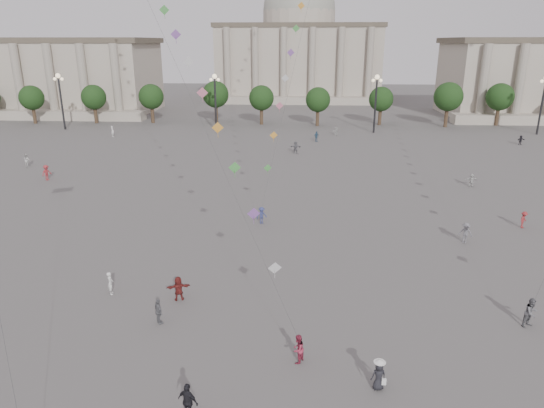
{
  "coord_description": "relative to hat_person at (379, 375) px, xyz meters",
  "views": [
    {
      "loc": [
        1.35,
        -22.14,
        16.4
      ],
      "look_at": [
        -0.73,
        12.0,
        4.89
      ],
      "focal_mm": 32.0,
      "sensor_mm": 36.0,
      "label": 1
    }
  ],
  "objects": [
    {
      "name": "ground",
      "position": [
        -5.39,
        1.95,
        -0.82
      ],
      "size": [
        360.0,
        360.0,
        0.0
      ],
      "primitive_type": "plane",
      "color": "#555250",
      "rests_on": "ground"
    },
    {
      "name": "hall_central",
      "position": [
        -5.39,
        131.17,
        13.41
      ],
      "size": [
        48.3,
        34.3,
        35.5
      ],
      "color": "#ADA091",
      "rests_on": "ground"
    },
    {
      "name": "tree_row",
      "position": [
        -5.39,
        79.95,
        4.57
      ],
      "size": [
        137.12,
        5.12,
        8.0
      ],
      "color": "#3C2D1E",
      "rests_on": "ground"
    },
    {
      "name": "lamp_post_far_west",
      "position": [
        -50.39,
        71.95,
        6.53
      ],
      "size": [
        2.0,
        0.9,
        10.65
      ],
      "color": "#262628",
      "rests_on": "ground"
    },
    {
      "name": "lamp_post_mid_west",
      "position": [
        -20.39,
        71.95,
        6.53
      ],
      "size": [
        2.0,
        0.9,
        10.65
      ],
      "color": "#262628",
      "rests_on": "ground"
    },
    {
      "name": "lamp_post_mid_east",
      "position": [
        9.61,
        71.95,
        6.53
      ],
      "size": [
        2.0,
        0.9,
        10.65
      ],
      "color": "#262628",
      "rests_on": "ground"
    },
    {
      "name": "lamp_post_far_east",
      "position": [
        39.61,
        71.95,
        6.53
      ],
      "size": [
        2.0,
        0.9,
        10.65
      ],
      "color": "#262628",
      "rests_on": "ground"
    },
    {
      "name": "person_crowd_0",
      "position": [
        -1.45,
        62.67,
        0.06
      ],
      "size": [
        1.11,
        0.91,
        1.77
      ],
      "primitive_type": "imported",
      "rotation": [
        0.0,
        0.0,
        0.55
      ],
      "color": "#325472",
      "rests_on": "ground"
    },
    {
      "name": "person_crowd_1",
      "position": [
        -41.59,
        42.53,
        0.09
      ],
      "size": [
        1.12,
        1.09,
        1.83
      ],
      "primitive_type": "imported",
      "rotation": [
        0.0,
        0.0,
        2.46
      ],
      "color": "silver",
      "rests_on": "ground"
    },
    {
      "name": "person_crowd_2",
      "position": [
        -35.5,
        36.11,
        0.14
      ],
      "size": [
        1.2,
        1.43,
        1.92
      ],
      "primitive_type": "imported",
      "rotation": [
        0.0,
        0.0,
        1.09
      ],
      "color": "maroon",
      "rests_on": "ground"
    },
    {
      "name": "person_crowd_4",
      "position": [
        2.3,
        68.85,
        -0.05
      ],
      "size": [
        1.22,
        1.42,
        1.54
      ],
      "primitive_type": "imported",
      "rotation": [
        0.0,
        0.0,
        4.07
      ],
      "color": "silver",
      "rests_on": "ground"
    },
    {
      "name": "person_crowd_6",
      "position": [
        10.11,
        19.09,
        0.08
      ],
      "size": [
        1.34,
        1.1,
        1.8
      ],
      "primitive_type": "imported",
      "rotation": [
        0.0,
        0.0,
        5.84
      ],
      "color": "slate",
      "rests_on": "ground"
    },
    {
      "name": "person_crowd_7",
      "position": [
        16.24,
        36.49,
        -0.05
      ],
      "size": [
        1.44,
        0.47,
        1.55
      ],
      "primitive_type": "imported",
      "rotation": [
        0.0,
        0.0,
        3.13
      ],
      "color": "beige",
      "rests_on": "ground"
    },
    {
      "name": "person_crowd_8",
      "position": [
        16.59,
        22.98,
        -0.03
      ],
      "size": [
        1.12,
        1.15,
        1.58
      ],
      "primitive_type": "imported",
      "rotation": [
        0.0,
        0.0,
        0.85
      ],
      "color": "maroon",
      "rests_on": "ground"
    },
    {
      "name": "person_crowd_9",
      "position": [
        32.5,
        62.04,
        -0.04
      ],
      "size": [
        1.53,
        0.92,
        1.57
      ],
      "primitive_type": "imported",
      "rotation": [
        0.0,
        0.0,
        0.34
      ],
      "color": "black",
      "rests_on": "ground"
    },
    {
      "name": "person_crowd_10",
      "position": [
        -38.13,
        64.97,
        0.15
      ],
      "size": [
        0.82,
        0.83,
        1.94
      ],
      "primitive_type": "imported",
      "rotation": [
        0.0,
        0.0,
        2.32
      ],
      "color": "white",
      "rests_on": "ground"
    },
    {
      "name": "person_crowd_12",
      "position": [
        -4.87,
        53.11,
        0.12
      ],
      "size": [
        1.79,
        0.74,
        1.88
      ],
      "primitive_type": "imported",
      "rotation": [
        0.0,
        0.0,
        3.03
      ],
      "color": "slate",
      "rests_on": "ground"
    },
    {
      "name": "person_crowd_13",
      "position": [
        -16.81,
        8.56,
        -0.02
      ],
      "size": [
        0.59,
        0.69,
        1.61
      ],
      "primitive_type": "imported",
      "rotation": [
        0.0,
        0.0,
        1.97
      ],
      "color": "silver",
      "rests_on": "ground"
    },
    {
      "name": "tourist_1",
      "position": [
        -8.94,
        -2.49,
        0.09
      ],
      "size": [
        1.15,
        0.83,
        1.82
      ],
      "primitive_type": "imported",
      "rotation": [
        0.0,
        0.0,
        2.73
      ],
      "color": "black",
      "rests_on": "ground"
    },
    {
      "name": "tourist_2",
      "position": [
        -11.98,
        8.04,
        0.02
      ],
      "size": [
        1.64,
        0.95,
        1.69
      ],
      "primitive_type": "imported",
      "rotation": [
        0.0,
        0.0,
        3.45
      ],
      "color": "maroon",
      "rests_on": "ground"
    },
    {
      "name": "tourist_3",
      "position": [
        -12.49,
        5.13,
        0.0
      ],
      "size": [
        0.91,
        1.01,
        1.65
      ],
      "primitive_type": "imported",
      "rotation": [
        0.0,
        0.0,
        2.24
      ],
      "color": "slate",
      "rests_on": "ground"
    },
    {
      "name": "kite_flyer_0",
      "position": [
        -4.0,
        1.87,
        0.0
      ],
      "size": [
        0.93,
        1.0,
        1.65
      ],
      "primitive_type": "imported",
      "rotation": [
        0.0,
        0.0,
        4.22
      ],
      "color": "#982941",
      "rests_on": "ground"
    },
    {
      "name": "kite_flyer_1",
      "position": [
        -7.64,
        22.63,
        -0.0
      ],
      "size": [
        1.22,
        1.08,
        1.64
      ],
      "primitive_type": "imported",
      "rotation": [
        0.0,
        0.0,
        0.55
      ],
      "color": "navy",
      "rests_on": "ground"
    },
    {
      "name": "kite_flyer_2",
      "position": [
        9.96,
        6.19,
        0.11
      ],
      "size": [
        1.14,
        1.06,
        1.88
      ],
      "primitive_type": "imported",
      "rotation": [
        0.0,
        0.0,
        0.5
      ],
      "color": "#5B5C60",
      "rests_on": "ground"
    },
    {
      "name": "hat_person",
      "position": [
        0.0,
        0.0,
        0.0
      ],
      "size": [
        0.85,
        0.67,
        1.69
      ],
      "color": "black",
      "rests_on": "ground"
    }
  ]
}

